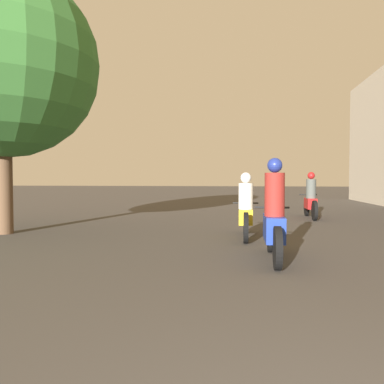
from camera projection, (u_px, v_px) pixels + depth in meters
The scene contains 4 objects.
motorcycle_blue at pixel (274, 220), 6.11m from camera, with size 0.60×1.98×1.68m.
motorcycle_yellow at pixel (246, 211), 8.38m from camera, with size 0.60×2.03×1.48m.
motorcycle_red at pixel (311, 200), 12.53m from camera, with size 0.60×2.11×1.55m.
street_tree at pixel (2, 63), 8.91m from camera, with size 4.54×4.54×6.37m.
Camera 1 is at (-0.81, -0.79, 1.35)m, focal length 35.00 mm.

